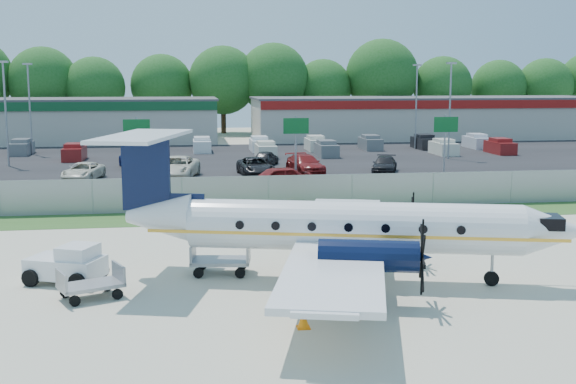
{
  "coord_description": "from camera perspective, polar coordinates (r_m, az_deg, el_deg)",
  "views": [
    {
      "loc": [
        -4.8,
        -27.28,
        7.62
      ],
      "look_at": [
        0.0,
        6.0,
        2.3
      ],
      "focal_mm": 45.0,
      "sensor_mm": 36.0,
      "label": 1
    }
  ],
  "objects": [
    {
      "name": "light_pole_sw",
      "position": [
        76.84,
        -19.75,
        6.69
      ],
      "size": [
        0.9,
        0.35,
        9.09
      ],
      "color": "gray",
      "rests_on": "ground"
    },
    {
      "name": "light_pole_ne",
      "position": [
        69.87,
        12.68,
        6.82
      ],
      "size": [
        0.9,
        0.35,
        9.09
      ],
      "color": "gray",
      "rests_on": "ground"
    },
    {
      "name": "parking_lot",
      "position": [
        67.88,
        -4.1,
        2.53
      ],
      "size": [
        170.0,
        32.0,
        0.02
      ],
      "primitive_type": "cube",
      "color": "black",
      "rests_on": "ground"
    },
    {
      "name": "aircraft",
      "position": [
        27.16,
        4.34,
        -2.71
      ],
      "size": [
        18.01,
        17.61,
        5.5
      ],
      "color": "white",
      "rests_on": "ground"
    },
    {
      "name": "ground",
      "position": [
        28.73,
        1.72,
        -6.39
      ],
      "size": [
        170.0,
        170.0,
        0.0
      ],
      "primitive_type": "plane",
      "color": "beige",
      "rests_on": "ground"
    },
    {
      "name": "building_east",
      "position": [
        94.56,
        10.87,
        5.81
      ],
      "size": [
        44.4,
        12.4,
        5.24
      ],
      "color": "#B8B3A6",
      "rests_on": "ground"
    },
    {
      "name": "cone_port_wing",
      "position": [
        22.54,
        1.22,
        -10.04
      ],
      "size": [
        0.41,
        0.41,
        0.58
      ],
      "color": "orange",
      "rests_on": "ground"
    },
    {
      "name": "sign_mid",
      "position": [
        50.95,
        0.63,
        4.48
      ],
      "size": [
        1.8,
        0.26,
        5.0
      ],
      "color": "gray",
      "rests_on": "ground"
    },
    {
      "name": "grass_verge",
      "position": [
        40.3,
        -1.22,
        -1.9
      ],
      "size": [
        170.0,
        4.0,
        0.02
      ],
      "primitive_type": "cube",
      "color": "#2D561E",
      "rests_on": "ground"
    },
    {
      "name": "light_pole_se",
      "position": [
        79.3,
        10.1,
        7.13
      ],
      "size": [
        0.9,
        0.35,
        9.09
      ],
      "color": "gray",
      "rests_on": "ground"
    },
    {
      "name": "cone_starboard_wing",
      "position": [
        38.26,
        2.35,
        -2.11
      ],
      "size": [
        0.39,
        0.39,
        0.55
      ],
      "color": "orange",
      "rests_on": "ground"
    },
    {
      "name": "perimeter_fence",
      "position": [
        42.08,
        -1.55,
        -0.06
      ],
      "size": [
        120.0,
        0.06,
        1.99
      ],
      "color": "gray",
      "rests_on": "ground"
    },
    {
      "name": "sign_left",
      "position": [
        50.45,
        -11.85,
        4.24
      ],
      "size": [
        1.8,
        0.26,
        5.0
      ],
      "color": "gray",
      "rests_on": "ground"
    },
    {
      "name": "baggage_cart_far",
      "position": [
        28.55,
        -5.34,
        -5.37
      ],
      "size": [
        2.47,
        1.69,
        1.2
      ],
      "color": "gray",
      "rests_on": "ground"
    },
    {
      "name": "parked_car_d",
      "position": [
        58.28,
        1.37,
        1.48
      ],
      "size": [
        2.95,
        5.47,
        1.51
      ],
      "primitive_type": "imported",
      "rotation": [
        0.0,
        0.0,
        0.17
      ],
      "color": "maroon",
      "rests_on": "ground"
    },
    {
      "name": "cone_nose",
      "position": [
        33.49,
        16.69,
        -4.1
      ],
      "size": [
        0.38,
        0.38,
        0.54
      ],
      "color": "orange",
      "rests_on": "ground"
    },
    {
      "name": "pushback_tug",
      "position": [
        28.45,
        -16.94,
        -5.5
      ],
      "size": [
        3.13,
        2.77,
        1.45
      ],
      "color": "white",
      "rests_on": "ground"
    },
    {
      "name": "light_pole_nw",
      "position": [
        67.07,
        -21.43,
        6.34
      ],
      "size": [
        0.9,
        0.35,
        9.09
      ],
      "color": "gray",
      "rests_on": "ground"
    },
    {
      "name": "parked_car_g",
      "position": [
        63.52,
        -1.76,
        2.1
      ],
      "size": [
        2.91,
        4.25,
        1.34
      ],
      "primitive_type": "imported",
      "rotation": [
        0.0,
        0.0,
        2.77
      ],
      "color": "black",
      "rests_on": "ground"
    },
    {
      "name": "far_parking_rows",
      "position": [
        72.84,
        -4.39,
        2.96
      ],
      "size": [
        56.0,
        10.0,
        1.6
      ],
      "primitive_type": null,
      "color": "gray",
      "rests_on": "ground"
    },
    {
      "name": "parked_car_a",
      "position": [
        56.56,
        -15.85,
        0.9
      ],
      "size": [
        3.13,
        5.13,
        1.33
      ],
      "primitive_type": "imported",
      "rotation": [
        0.0,
        0.0,
        -0.21
      ],
      "color": "beige",
      "rests_on": "ground"
    },
    {
      "name": "parked_car_c",
      "position": [
        56.97,
        -2.56,
        1.29
      ],
      "size": [
        2.84,
        5.4,
        1.45
      ],
      "primitive_type": "imported",
      "rotation": [
        0.0,
        0.0,
        0.08
      ],
      "color": "black",
      "rests_on": "ground"
    },
    {
      "name": "baggage_cart_near",
      "position": [
        26.24,
        -15.3,
        -7.05
      ],
      "size": [
        2.45,
        2.02,
        1.11
      ],
      "color": "gray",
      "rests_on": "ground"
    },
    {
      "name": "road_car_mid",
      "position": [
        49.0,
        -1.01,
        0.04
      ],
      "size": [
        5.31,
        2.96,
        1.71
      ],
      "primitive_type": "imported",
      "rotation": [
        0.0,
        0.0,
        -1.37
      ],
      "color": "maroon",
      "rests_on": "ground"
    },
    {
      "name": "sign_right",
      "position": [
        53.74,
        12.33,
        4.51
      ],
      "size": [
        1.8,
        0.26,
        5.0
      ],
      "color": "gray",
      "rests_on": "ground"
    },
    {
      "name": "building_west",
      "position": [
        91.44,
        -20.4,
        5.3
      ],
      "size": [
        46.4,
        12.4,
        5.24
      ],
      "color": "#B8B3A6",
      "rests_on": "ground"
    },
    {
      "name": "tree_line",
      "position": [
        101.68,
        -5.49,
        4.65
      ],
      "size": [
        112.0,
        6.0,
        14.0
      ],
      "primitive_type": null,
      "color": "#1A5118",
      "rests_on": "ground"
    },
    {
      "name": "parked_car_e",
      "position": [
        59.29,
        7.62,
        1.53
      ],
      "size": [
        3.27,
        4.87,
        1.31
      ],
      "primitive_type": "imported",
      "rotation": [
        0.0,
        0.0,
        -0.35
      ],
      "color": "black",
      "rests_on": "ground"
    },
    {
      "name": "parked_car_b",
      "position": [
        56.14,
        -8.74,
        1.09
      ],
      "size": [
        3.88,
        6.47,
        1.68
      ],
      "primitive_type": "imported",
      "rotation": [
        0.0,
        0.0,
        -0.19
      ],
      "color": "beige",
      "rests_on": "ground"
    },
    {
      "name": "access_road",
      "position": [
        47.15,
        -2.25,
        -0.3
      ],
      "size": [
        170.0,
        8.0,
        0.02
      ],
      "primitive_type": "cube",
      "color": "black",
      "rests_on": "ground"
    },
    {
      "name": "parked_car_f",
      "position": [
        63.3,
        -11.89,
        1.88
      ],
      "size": [
        3.51,
        5.75,
        1.49
      ],
      "primitive_type": "imported",
      "rotation": [
        0.0,
        0.0,
        3.35
      ],
      "color": "navy",
      "rests_on": "ground"
    }
  ]
}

